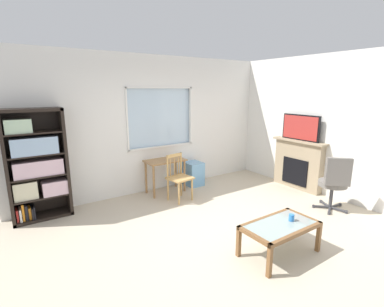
{
  "coord_description": "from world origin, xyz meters",
  "views": [
    {
      "loc": [
        -2.52,
        -2.92,
        2.12
      ],
      "look_at": [
        0.04,
        0.89,
        1.07
      ],
      "focal_mm": 26.32,
      "sensor_mm": 36.0,
      "label": 1
    }
  ],
  "objects_px": {
    "wooden_chair": "(179,177)",
    "tv": "(301,127)",
    "office_chair": "(335,181)",
    "bookshelf": "(36,165)",
    "desk_under_window": "(165,166)",
    "sippy_cup": "(291,218)",
    "plastic_drawer_unit": "(193,174)",
    "fireplace": "(298,164)",
    "coffee_table": "(280,228)"
  },
  "relations": [
    {
      "from": "fireplace",
      "to": "tv",
      "type": "xyz_separation_m",
      "value": [
        -0.02,
        0.0,
        0.8
      ]
    },
    {
      "from": "wooden_chair",
      "to": "coffee_table",
      "type": "distance_m",
      "value": 2.33
    },
    {
      "from": "bookshelf",
      "to": "sippy_cup",
      "type": "xyz_separation_m",
      "value": [
        2.64,
        -2.96,
        -0.45
      ]
    },
    {
      "from": "desk_under_window",
      "to": "sippy_cup",
      "type": "bearing_deg",
      "value": -83.45
    },
    {
      "from": "plastic_drawer_unit",
      "to": "office_chair",
      "type": "height_order",
      "value": "office_chair"
    },
    {
      "from": "wooden_chair",
      "to": "coffee_table",
      "type": "bearing_deg",
      "value": -87.01
    },
    {
      "from": "bookshelf",
      "to": "wooden_chair",
      "type": "relative_size",
      "value": 2.03
    },
    {
      "from": "plastic_drawer_unit",
      "to": "fireplace",
      "type": "relative_size",
      "value": 0.44
    },
    {
      "from": "tv",
      "to": "sippy_cup",
      "type": "bearing_deg",
      "value": -145.54
    },
    {
      "from": "office_chair",
      "to": "coffee_table",
      "type": "relative_size",
      "value": 0.99
    },
    {
      "from": "desk_under_window",
      "to": "coffee_table",
      "type": "bearing_deg",
      "value": -87.31
    },
    {
      "from": "wooden_chair",
      "to": "office_chair",
      "type": "bearing_deg",
      "value": -44.64
    },
    {
      "from": "tv",
      "to": "coffee_table",
      "type": "relative_size",
      "value": 0.85
    },
    {
      "from": "bookshelf",
      "to": "office_chair",
      "type": "distance_m",
      "value": 5.04
    },
    {
      "from": "desk_under_window",
      "to": "wooden_chair",
      "type": "distance_m",
      "value": 0.53
    },
    {
      "from": "sippy_cup",
      "to": "desk_under_window",
      "type": "bearing_deg",
      "value": 96.55
    },
    {
      "from": "bookshelf",
      "to": "desk_under_window",
      "type": "xyz_separation_m",
      "value": [
        2.31,
        -0.11,
        -0.34
      ]
    },
    {
      "from": "fireplace",
      "to": "office_chair",
      "type": "relative_size",
      "value": 1.2
    },
    {
      "from": "bookshelf",
      "to": "tv",
      "type": "bearing_deg",
      "value": -17.05
    },
    {
      "from": "tv",
      "to": "desk_under_window",
      "type": "bearing_deg",
      "value": 151.28
    },
    {
      "from": "bookshelf",
      "to": "plastic_drawer_unit",
      "type": "relative_size",
      "value": 3.49
    },
    {
      "from": "desk_under_window",
      "to": "sippy_cup",
      "type": "distance_m",
      "value": 2.88
    },
    {
      "from": "sippy_cup",
      "to": "office_chair",
      "type": "bearing_deg",
      "value": 12.72
    },
    {
      "from": "plastic_drawer_unit",
      "to": "coffee_table",
      "type": "relative_size",
      "value": 0.52
    },
    {
      "from": "office_chair",
      "to": "bookshelf",
      "type": "bearing_deg",
      "value": 149.08
    },
    {
      "from": "bookshelf",
      "to": "sippy_cup",
      "type": "distance_m",
      "value": 4.0
    },
    {
      "from": "wooden_chair",
      "to": "coffee_table",
      "type": "xyz_separation_m",
      "value": [
        0.12,
        -2.32,
        -0.1
      ]
    },
    {
      "from": "fireplace",
      "to": "desk_under_window",
      "type": "bearing_deg",
      "value": 151.45
    },
    {
      "from": "wooden_chair",
      "to": "coffee_table",
      "type": "relative_size",
      "value": 0.89
    },
    {
      "from": "tv",
      "to": "office_chair",
      "type": "distance_m",
      "value": 1.44
    },
    {
      "from": "desk_under_window",
      "to": "plastic_drawer_unit",
      "type": "relative_size",
      "value": 1.55
    },
    {
      "from": "wooden_chair",
      "to": "tv",
      "type": "relative_size",
      "value": 1.05
    },
    {
      "from": "desk_under_window",
      "to": "sippy_cup",
      "type": "relative_size",
      "value": 9.05
    },
    {
      "from": "coffee_table",
      "to": "wooden_chair",
      "type": "bearing_deg",
      "value": 92.99
    },
    {
      "from": "wooden_chair",
      "to": "desk_under_window",
      "type": "bearing_deg",
      "value": 91.35
    },
    {
      "from": "wooden_chair",
      "to": "plastic_drawer_unit",
      "type": "bearing_deg",
      "value": 37.75
    },
    {
      "from": "desk_under_window",
      "to": "bookshelf",
      "type": "bearing_deg",
      "value": 177.35
    },
    {
      "from": "fireplace",
      "to": "coffee_table",
      "type": "xyz_separation_m",
      "value": [
        -2.38,
        -1.47,
        -0.18
      ]
    },
    {
      "from": "fireplace",
      "to": "office_chair",
      "type": "bearing_deg",
      "value": -114.82
    },
    {
      "from": "wooden_chair",
      "to": "plastic_drawer_unit",
      "type": "relative_size",
      "value": 1.71
    },
    {
      "from": "plastic_drawer_unit",
      "to": "desk_under_window",
      "type": "bearing_deg",
      "value": -176.14
    },
    {
      "from": "tv",
      "to": "fireplace",
      "type": "bearing_deg",
      "value": 0.0
    },
    {
      "from": "fireplace",
      "to": "sippy_cup",
      "type": "bearing_deg",
      "value": -145.76
    },
    {
      "from": "bookshelf",
      "to": "fireplace",
      "type": "distance_m",
      "value": 5.06
    },
    {
      "from": "wooden_chair",
      "to": "tv",
      "type": "distance_m",
      "value": 2.77
    },
    {
      "from": "wooden_chair",
      "to": "plastic_drawer_unit",
      "type": "xyz_separation_m",
      "value": [
        0.73,
        0.56,
        -0.2
      ]
    },
    {
      "from": "desk_under_window",
      "to": "fireplace",
      "type": "distance_m",
      "value": 2.86
    },
    {
      "from": "fireplace",
      "to": "tv",
      "type": "bearing_deg",
      "value": 180.0
    },
    {
      "from": "office_chair",
      "to": "sippy_cup",
      "type": "bearing_deg",
      "value": -167.28
    },
    {
      "from": "bookshelf",
      "to": "sippy_cup",
      "type": "relative_size",
      "value": 20.34
    }
  ]
}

